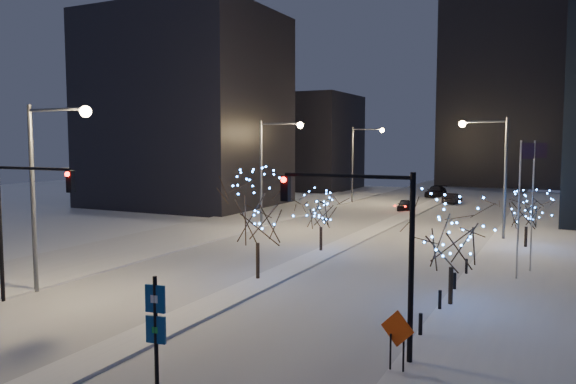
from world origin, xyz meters
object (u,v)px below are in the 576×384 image
Objects in this scene: street_lamp_east at (494,162)px; wayfinding_sign at (156,323)px; traffic_signal_west at (20,210)px; car_near at (404,205)px; holiday_tree_median_near at (257,209)px; holiday_tree_plaza_far at (527,208)px; street_lamp_w_far at (360,154)px; holiday_tree_plaza_near at (452,235)px; street_lamp_w_near at (46,172)px; holiday_tree_median_far at (321,210)px; car_far at (436,191)px; street_lamp_w_mid at (271,159)px; car_mid at (452,198)px; traffic_signal_east at (370,232)px; construction_sign at (397,334)px.

street_lamp_east reaches higher than wayfinding_sign.
traffic_signal_west is 47.24m from car_near.
street_lamp_east reaches higher than holiday_tree_median_near.
traffic_signal_west is 1.50× the size of holiday_tree_plaza_far.
street_lamp_w_far is 47.22m from holiday_tree_plaza_near.
holiday_tree_plaza_near is (19.44, 7.06, -2.92)m from street_lamp_w_near.
wayfinding_sign is (4.38, -23.77, -0.72)m from holiday_tree_median_far.
car_near is 0.84× the size of holiday_tree_median_far.
car_far is at bearing 108.54° from street_lamp_east.
street_lamp_east is at bearing -49.15° from street_lamp_w_far.
street_lamp_w_mid is 1.43× the size of traffic_signal_west.
wayfinding_sign reaches higher than car_far.
holiday_tree_median_near is at bearing -78.79° from street_lamp_w_far.
traffic_signal_west reaches higher than car_mid.
street_lamp_w_far is 1.87× the size of holiday_tree_plaza_near.
street_lamp_east is at bearing 132.55° from holiday_tree_plaza_far.
car_mid is (11.18, 29.55, -5.82)m from street_lamp_w_mid.
holiday_tree_plaza_far is (21.79, -0.02, -3.40)m from street_lamp_w_mid.
street_lamp_w_near is 19.13m from holiday_tree_median_far.
traffic_signal_east is (17.88, -26.00, -1.74)m from street_lamp_w_mid.
traffic_signal_west reaches higher than holiday_tree_plaza_near.
street_lamp_east is 15.75m from holiday_tree_median_far.
street_lamp_w_mid reaches higher than car_far.
holiday_tree_plaza_far is (21.30, 26.98, -1.66)m from traffic_signal_west.
holiday_tree_plaza_near is at bearing -88.86° from street_lamp_east.
car_mid is (-6.69, 55.56, -4.08)m from traffic_signal_east.
street_lamp_east is 2.26× the size of holiday_tree_median_far.
car_near is 51.79m from wayfinding_sign.
car_near is at bearing 91.54° from holiday_tree_median_near.
holiday_tree_plaza_far is at bearing 48.89° from street_lamp_w_near.
holiday_tree_plaza_far reaches higher than holiday_tree_median_far.
holiday_tree_plaza_near is at bearing -81.38° from car_near.
street_lamp_w_far is 1.00× the size of street_lamp_east.
street_lamp_w_mid reaches higher than car_near.
street_lamp_w_far reaches higher than wayfinding_sign.
car_near is 0.56× the size of holiday_tree_median_near.
holiday_tree_plaza_far is (13.36, 17.57, -1.10)m from holiday_tree_median_near.
wayfinding_sign is at bearing -100.07° from street_lamp_east.
street_lamp_w_far reaches higher than holiday_tree_median_far.
street_lamp_w_mid is 1.00× the size of street_lamp_east.
holiday_tree_plaza_near is (19.44, -17.94, -2.92)m from street_lamp_w_mid.
car_mid is at bearing 86.67° from holiday_tree_median_near.
street_lamp_w_mid is 26.61m from holiday_tree_plaza_near.
construction_sign is at bearing -5.90° from street_lamp_w_near.
wayfinding_sign is (4.38, -14.35, -1.83)m from holiday_tree_median_near.
traffic_signal_east is 8.16m from wayfinding_sign.
car_near is 0.96× the size of wayfinding_sign.
holiday_tree_median_far is at bearing -133.45° from street_lamp_east.
car_far is 69.71m from wayfinding_sign.
car_near is 10.69m from car_mid.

